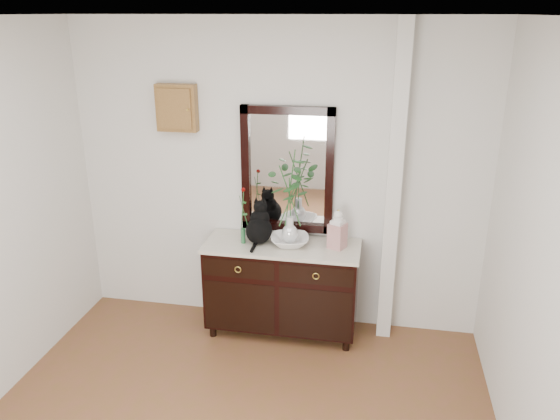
% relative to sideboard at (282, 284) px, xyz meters
% --- Properties ---
extents(wall_back, '(3.60, 0.04, 2.70)m').
position_rel_sideboard_xyz_m(wall_back, '(-0.10, 0.25, 0.88)').
color(wall_back, silver).
rests_on(wall_back, ground).
extents(pilaster, '(0.12, 0.20, 2.70)m').
position_rel_sideboard_xyz_m(pilaster, '(0.90, 0.17, 0.88)').
color(pilaster, silver).
rests_on(pilaster, ground).
extents(sideboard, '(1.33, 0.52, 0.82)m').
position_rel_sideboard_xyz_m(sideboard, '(0.00, 0.00, 0.00)').
color(sideboard, black).
rests_on(sideboard, ground).
extents(wall_mirror, '(0.80, 0.06, 1.10)m').
position_rel_sideboard_xyz_m(wall_mirror, '(-0.00, 0.24, 0.97)').
color(wall_mirror, black).
rests_on(wall_mirror, wall_back).
extents(key_cabinet, '(0.35, 0.10, 0.40)m').
position_rel_sideboard_xyz_m(key_cabinet, '(-0.95, 0.21, 1.48)').
color(key_cabinet, brown).
rests_on(key_cabinet, wall_back).
extents(cat, '(0.27, 0.32, 0.36)m').
position_rel_sideboard_xyz_m(cat, '(-0.21, 0.02, 0.56)').
color(cat, black).
rests_on(cat, sideboard).
extents(lotus_bowl, '(0.38, 0.38, 0.08)m').
position_rel_sideboard_xyz_m(lotus_bowl, '(0.07, 0.00, 0.42)').
color(lotus_bowl, white).
rests_on(lotus_bowl, sideboard).
extents(vase_branches, '(0.51, 0.51, 0.83)m').
position_rel_sideboard_xyz_m(vase_branches, '(0.07, 0.00, 0.81)').
color(vase_branches, silver).
rests_on(vase_branches, lotus_bowl).
extents(bud_vase_rose, '(0.06, 0.06, 0.51)m').
position_rel_sideboard_xyz_m(bud_vase_rose, '(-0.33, -0.03, 0.63)').
color(bud_vase_rose, '#286337').
rests_on(bud_vase_rose, sideboard).
extents(ginger_jar, '(0.17, 0.17, 0.34)m').
position_rel_sideboard_xyz_m(ginger_jar, '(0.46, 0.02, 0.55)').
color(ginger_jar, silver).
rests_on(ginger_jar, sideboard).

